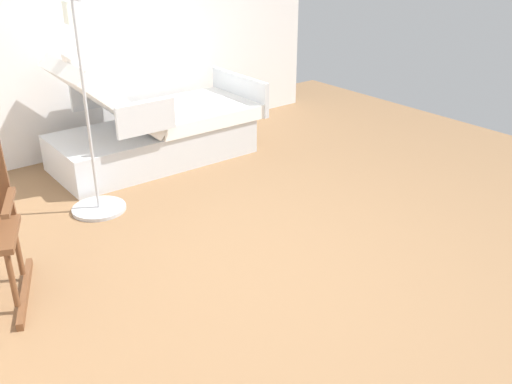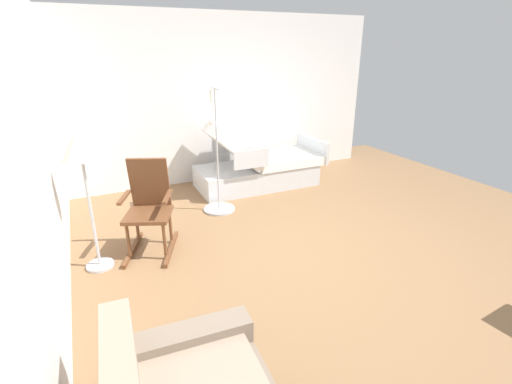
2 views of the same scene
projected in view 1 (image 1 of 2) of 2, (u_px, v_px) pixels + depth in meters
name	position (u px, v px, depth m)	size (l,w,h in m)	color
ground_plane	(294.00, 267.00, 3.99)	(7.49, 7.49, 0.00)	olive
side_wall	(88.00, 16.00, 5.58)	(0.10, 5.43, 2.70)	white
hospital_bed	(154.00, 130.00, 5.66)	(1.05, 2.07, 1.21)	silver
iv_pole	(95.00, 182.00, 4.68)	(0.44, 0.44, 1.69)	#B2B5BA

